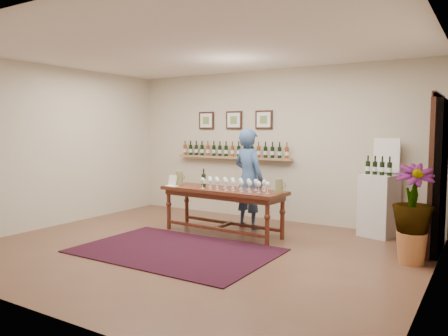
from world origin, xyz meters
The scene contains 14 objects.
ground centered at (0.00, 0.00, 0.00)m, with size 6.00×6.00×0.00m, color brown.
room_shell centered at (2.11, 1.86, 1.12)m, with size 6.00×6.00×6.00m.
rug centered at (-0.18, -0.20, 0.01)m, with size 2.71×1.80×0.01m, color #490D10.
tasting_table centered at (-0.15, 1.00, 0.63)m, with size 2.13×0.78×0.74m.
table_glasses centered at (0.05, 0.98, 0.84)m, with size 1.33×0.31×0.18m, color white, non-canonical shape.
table_bottles centered at (-0.54, 1.08, 0.88)m, with size 0.26×0.15×0.28m, color black, non-canonical shape.
pitcher_left centered at (-1.08, 1.07, 0.86)m, with size 0.15×0.15×0.23m, color olive, non-canonical shape.
pitcher_right centered at (0.83, 1.03, 0.85)m, with size 0.13×0.13×0.21m, color olive, non-canonical shape.
menu_card centered at (-1.05, 0.85, 0.84)m, with size 0.20×0.15×0.18m, color white.
display_pedestal centered at (2.04, 2.19, 0.49)m, with size 0.49×0.49×0.98m, color silver.
pedestal_bottles centered at (2.02, 2.13, 1.15)m, with size 0.33×0.09×0.33m, color black, non-canonical shape.
info_sign centered at (2.10, 2.36, 1.29)m, with size 0.44×0.02×0.60m, color white.
potted_plant centered at (2.72, 0.91, 0.64)m, with size 0.71×0.71×1.10m.
person centered at (0.00, 1.60, 0.86)m, with size 0.62×0.41×1.71m, color #334F7A.
Camera 1 is at (3.53, -4.93, 1.69)m, focal length 35.00 mm.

